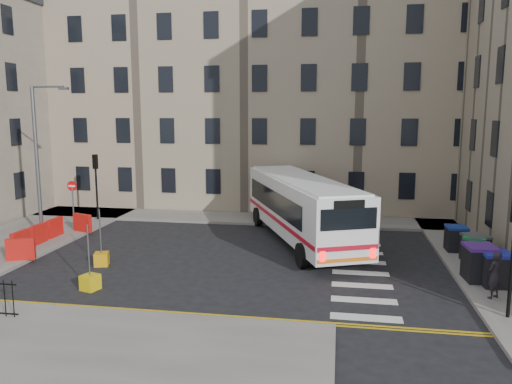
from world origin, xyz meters
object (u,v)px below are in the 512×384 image
(wheelie_bin_d, at_px, (475,248))
(bollard_yellow, at_px, (102,259))
(pedestrian, at_px, (495,275))
(wheelie_bin_a, at_px, (495,268))
(streetlamp, at_px, (37,160))
(bus, at_px, (301,206))
(wheelie_bin_e, at_px, (456,238))
(wheelie_bin_c, at_px, (475,249))
(wheelie_bin_b, at_px, (479,263))
(bollard_chevron, at_px, (90,282))

(wheelie_bin_d, bearing_deg, bollard_yellow, 174.03)
(pedestrian, xyz_separation_m, bollard_yellow, (-16.10, 1.73, -0.72))
(wheelie_bin_a, relative_size, bollard_yellow, 2.23)
(streetlamp, bearing_deg, bus, 7.02)
(streetlamp, xyz_separation_m, wheelie_bin_e, (21.69, 0.67, -3.58))
(streetlamp, relative_size, wheelie_bin_d, 6.03)
(pedestrian, height_order, bollard_yellow, pedestrian)
(wheelie_bin_c, bearing_deg, wheelie_bin_b, -76.84)
(bus, distance_m, pedestrian, 10.71)
(streetlamp, bearing_deg, pedestrian, -14.95)
(wheelie_bin_e, height_order, bollard_yellow, wheelie_bin_e)
(streetlamp, height_order, wheelie_bin_c, streetlamp)
(streetlamp, height_order, pedestrian, streetlamp)
(wheelie_bin_a, relative_size, wheelie_bin_e, 1.10)
(wheelie_bin_b, bearing_deg, wheelie_bin_c, 75.54)
(wheelie_bin_d, xyz_separation_m, bollard_yellow, (-16.62, -2.94, -0.48))
(wheelie_bin_a, bearing_deg, bollard_yellow, 175.40)
(pedestrian, bearing_deg, streetlamp, -56.84)
(wheelie_bin_c, bearing_deg, streetlamp, -159.66)
(bus, xyz_separation_m, wheelie_bin_c, (8.05, -3.01, -1.18))
(wheelie_bin_b, height_order, pedestrian, pedestrian)
(bus, xyz_separation_m, wheelie_bin_b, (7.59, -5.52, -1.06))
(wheelie_bin_d, relative_size, bollard_yellow, 2.25)
(streetlamp, bearing_deg, wheelie_bin_e, 1.76)
(pedestrian, xyz_separation_m, bollard_chevron, (-15.09, -1.25, -0.72))
(wheelie_bin_d, height_order, wheelie_bin_e, wheelie_bin_d)
(bollard_yellow, bearing_deg, wheelie_bin_e, 16.24)
(wheelie_bin_b, xyz_separation_m, wheelie_bin_e, (0.07, 4.46, -0.12))
(wheelie_bin_b, relative_size, bollard_yellow, 2.42)
(streetlamp, xyz_separation_m, wheelie_bin_b, (21.62, -3.79, -3.45))
(streetlamp, relative_size, wheelie_bin_a, 6.08)
(bus, height_order, wheelie_bin_d, bus)
(wheelie_bin_e, relative_size, pedestrian, 0.70)
(wheelie_bin_c, bearing_deg, bollard_chevron, -136.09)
(streetlamp, bearing_deg, bollard_chevron, -47.07)
(wheelie_bin_b, relative_size, wheelie_bin_e, 1.20)
(wheelie_bin_d, bearing_deg, bollard_chevron, -175.25)
(bollard_yellow, distance_m, bollard_chevron, 3.14)
(pedestrian, distance_m, bollard_chevron, 15.16)
(streetlamp, relative_size, pedestrian, 4.69)
(wheelie_bin_c, relative_size, wheelie_bin_e, 1.15)
(wheelie_bin_c, bearing_deg, bollard_yellow, -146.87)
(bus, xyz_separation_m, bollard_yellow, (-8.52, -5.77, -1.64))
(streetlamp, distance_m, bollard_yellow, 7.94)
(wheelie_bin_a, xyz_separation_m, pedestrian, (-0.45, -1.47, 0.19))
(wheelie_bin_e, bearing_deg, wheelie_bin_c, -79.53)
(wheelie_bin_b, height_order, bollard_chevron, wheelie_bin_b)
(bus, height_order, wheelie_bin_c, bus)
(bus, distance_m, bollard_chevron, 11.64)
(streetlamp, bearing_deg, wheelie_bin_a, -11.04)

